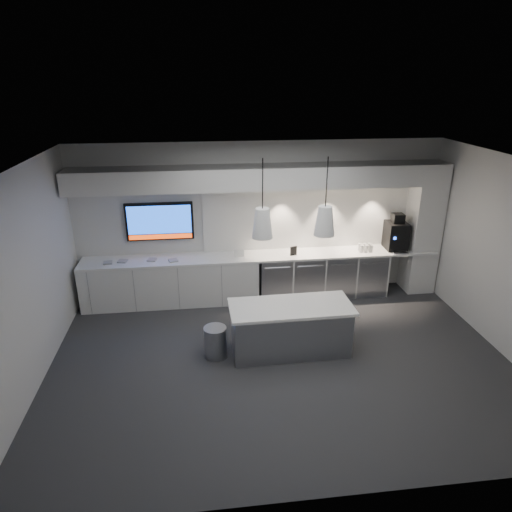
{
  "coord_description": "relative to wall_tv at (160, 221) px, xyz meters",
  "views": [
    {
      "loc": [
        -1.11,
        -5.87,
        4.09
      ],
      "look_at": [
        -0.25,
        1.1,
        1.31
      ],
      "focal_mm": 32.0,
      "sensor_mm": 36.0,
      "label": 1
    }
  ],
  "objects": [
    {
      "name": "fridge_unit_b",
      "position": [
        2.78,
        -0.27,
        -1.13
      ],
      "size": [
        0.6,
        0.61,
        0.85
      ],
      "primitive_type": "cube",
      "color": "#979A9F",
      "rests_on": "floor"
    },
    {
      "name": "back_counter",
      "position": [
        1.9,
        -0.27,
        -0.68
      ],
      "size": [
        6.8,
        0.65,
        0.04
      ],
      "primitive_type": "cube",
      "color": "white",
      "rests_on": "left_base_cabinets"
    },
    {
      "name": "wall_front",
      "position": [
        1.9,
        -4.95,
        -0.06
      ],
      "size": [
        7.0,
        0.0,
        7.0
      ],
      "primitive_type": "plane",
      "rotation": [
        -1.57,
        0.0,
        0.0
      ],
      "color": "silver",
      "rests_on": "floor"
    },
    {
      "name": "tray_c",
      "position": [
        -0.17,
        -0.29,
        -0.65
      ],
      "size": [
        0.19,
        0.19,
        0.02
      ],
      "primitive_type": "cube",
      "rotation": [
        0.0,
        0.0,
        -0.24
      ],
      "color": "#A2A2A2",
      "rests_on": "back_counter"
    },
    {
      "name": "tray_b",
      "position": [
        -0.7,
        -0.3,
        -0.65
      ],
      "size": [
        0.19,
        0.19,
        0.02
      ],
      "primitive_type": "cube",
      "rotation": [
        0.0,
        0.0,
        -0.18
      ],
      "color": "#A2A2A2",
      "rests_on": "back_counter"
    },
    {
      "name": "wall_tv",
      "position": [
        0.0,
        0.0,
        0.0
      ],
      "size": [
        1.25,
        0.07,
        0.72
      ],
      "color": "black",
      "rests_on": "wall_back"
    },
    {
      "name": "cup_cluster",
      "position": [
        3.93,
        -0.32,
        -0.59
      ],
      "size": [
        0.26,
        0.17,
        0.14
      ],
      "primitive_type": null,
      "color": "silver",
      "rests_on": "back_counter"
    },
    {
      "name": "floor",
      "position": [
        1.9,
        -2.45,
        -1.56
      ],
      "size": [
        7.0,
        7.0,
        0.0
      ],
      "primitive_type": "plane",
      "color": "#313134",
      "rests_on": "ground"
    },
    {
      "name": "sign_black",
      "position": [
        2.49,
        -0.36,
        -0.57
      ],
      "size": [
        0.14,
        0.06,
        0.18
      ],
      "primitive_type": "cube",
      "rotation": [
        0.0,
        0.0,
        0.31
      ],
      "color": "black",
      "rests_on": "back_counter"
    },
    {
      "name": "soffit",
      "position": [
        1.9,
        -0.25,
        0.84
      ],
      "size": [
        6.9,
        0.6,
        0.4
      ],
      "primitive_type": "cube",
      "color": "white",
      "rests_on": "wall_back"
    },
    {
      "name": "ceiling",
      "position": [
        1.9,
        -2.45,
        1.44
      ],
      "size": [
        7.0,
        7.0,
        0.0
      ],
      "primitive_type": "plane",
      "rotation": [
        3.14,
        0.0,
        0.0
      ],
      "color": "black",
      "rests_on": "wall_back"
    },
    {
      "name": "fridge_unit_d",
      "position": [
        4.04,
        -0.27,
        -1.13
      ],
      "size": [
        0.6,
        0.61,
        0.85
      ],
      "primitive_type": "cube",
      "color": "#979A9F",
      "rests_on": "floor"
    },
    {
      "name": "fridge_unit_c",
      "position": [
        3.41,
        -0.27,
        -1.13
      ],
      "size": [
        0.6,
        0.61,
        0.85
      ],
      "primitive_type": "cube",
      "color": "#979A9F",
      "rests_on": "floor"
    },
    {
      "name": "bin",
      "position": [
        0.91,
        -2.2,
        -1.31
      ],
      "size": [
        0.36,
        0.36,
        0.5
      ],
      "primitive_type": "cylinder",
      "rotation": [
        0.0,
        0.0,
        0.02
      ],
      "color": "#979A9F",
      "rests_on": "floor"
    },
    {
      "name": "tray_d",
      "position": [
        0.22,
        -0.37,
        -0.65
      ],
      "size": [
        0.2,
        0.2,
        0.02
      ],
      "primitive_type": "cube",
      "rotation": [
        0.0,
        0.0,
        0.28
      ],
      "color": "#A2A2A2",
      "rests_on": "back_counter"
    },
    {
      "name": "wall_back",
      "position": [
        1.9,
        0.05,
        -0.06
      ],
      "size": [
        7.0,
        0.0,
        7.0
      ],
      "primitive_type": "plane",
      "rotation": [
        1.57,
        0.0,
        0.0
      ],
      "color": "silver",
      "rests_on": "floor"
    },
    {
      "name": "tray_a",
      "position": [
        -0.96,
        -0.34,
        -0.65
      ],
      "size": [
        0.18,
        0.18,
        0.02
      ],
      "primitive_type": "cube",
      "rotation": [
        0.0,
        0.0,
        0.11
      ],
      "color": "#A2A2A2",
      "rests_on": "back_counter"
    },
    {
      "name": "island",
      "position": [
        2.09,
        -2.2,
        -1.15
      ],
      "size": [
        1.92,
        0.85,
        0.8
      ],
      "rotation": [
        0.0,
        0.0,
        0.02
      ],
      "color": "#979A9F",
      "rests_on": "floor"
    },
    {
      "name": "wall_left",
      "position": [
        -1.6,
        -2.45,
        -0.06
      ],
      "size": [
        0.0,
        7.0,
        7.0
      ],
      "primitive_type": "plane",
      "rotation": [
        1.57,
        0.0,
        1.57
      ],
      "color": "silver",
      "rests_on": "floor"
    },
    {
      "name": "backsplash",
      "position": [
        3.1,
        0.03,
        -0.01
      ],
      "size": [
        4.6,
        0.03,
        1.3
      ],
      "primitive_type": "cube",
      "color": "white",
      "rests_on": "wall_back"
    },
    {
      "name": "wall_right",
      "position": [
        5.4,
        -2.45,
        -0.06
      ],
      "size": [
        0.0,
        7.0,
        7.0
      ],
      "primitive_type": "plane",
      "rotation": [
        1.57,
        0.0,
        -1.57
      ],
      "color": "silver",
      "rests_on": "floor"
    },
    {
      "name": "pendant_left",
      "position": [
        1.63,
        -2.2,
        0.59
      ],
      "size": [
        0.3,
        0.3,
        1.13
      ],
      "color": "white",
      "rests_on": "ceiling"
    },
    {
      "name": "coffee_machine",
      "position": [
        4.56,
        -0.25,
        -0.37
      ],
      "size": [
        0.41,
        0.58,
        0.72
      ],
      "rotation": [
        0.0,
        0.0,
        -0.05
      ],
      "color": "black",
      "rests_on": "back_counter"
    },
    {
      "name": "fridge_unit_a",
      "position": [
        2.15,
        -0.27,
        -1.13
      ],
      "size": [
        0.6,
        0.61,
        0.85
      ],
      "primitive_type": "cube",
      "color": "#979A9F",
      "rests_on": "floor"
    },
    {
      "name": "left_base_cabinets",
      "position": [
        0.15,
        -0.27,
        -1.13
      ],
      "size": [
        3.3,
        0.63,
        0.86
      ],
      "primitive_type": "cube",
      "color": "white",
      "rests_on": "floor"
    },
    {
      "name": "sign_white",
      "position": [
        1.46,
        -0.31,
        -0.59
      ],
      "size": [
        0.18,
        0.03,
        0.14
      ],
      "primitive_type": "cube",
      "rotation": [
        0.0,
        0.0,
        0.05
      ],
      "color": "white",
      "rests_on": "back_counter"
    },
    {
      "name": "pendant_right",
      "position": [
        2.54,
        -2.2,
        0.59
      ],
      "size": [
        0.3,
        0.3,
        1.13
      ],
      "color": "white",
      "rests_on": "ceiling"
    },
    {
      "name": "column",
      "position": [
        5.1,
        -0.25,
        -0.26
      ],
      "size": [
        0.55,
        0.55,
        2.6
      ],
      "primitive_type": "cube",
      "color": "white",
      "rests_on": "floor"
    }
  ]
}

